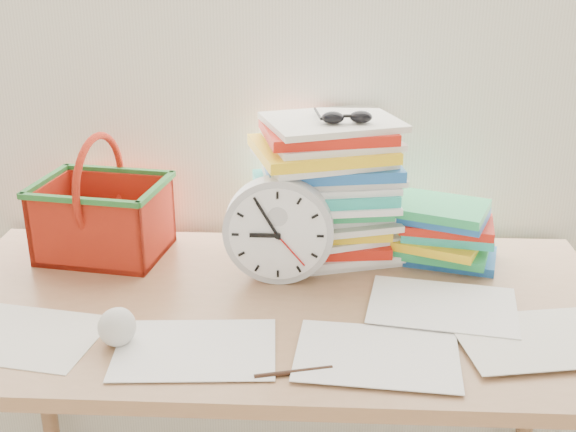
# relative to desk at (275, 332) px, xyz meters

# --- Properties ---
(curtain) EXTENTS (2.40, 0.01, 2.50)m
(curtain) POSITION_rel_desk_xyz_m (0.00, 0.38, 0.62)
(curtain) COLOR white
(curtain) RESTS_ON room_shell
(desk) EXTENTS (1.40, 0.70, 0.75)m
(desk) POSITION_rel_desk_xyz_m (0.00, 0.00, 0.00)
(desk) COLOR #986B47
(desk) RESTS_ON ground
(paper_stack) EXTENTS (0.38, 0.34, 0.32)m
(paper_stack) POSITION_rel_desk_xyz_m (0.10, 0.24, 0.24)
(paper_stack) COLOR white
(paper_stack) RESTS_ON desk
(clock) EXTENTS (0.24, 0.05, 0.24)m
(clock) POSITION_rel_desk_xyz_m (0.00, 0.10, 0.19)
(clock) COLOR #B7B7B9
(clock) RESTS_ON desk
(sunglasses) EXTENTS (0.14, 0.12, 0.03)m
(sunglasses) POSITION_rel_desk_xyz_m (0.14, 0.20, 0.41)
(sunglasses) COLOR black
(sunglasses) RESTS_ON paper_stack
(book_stack) EXTENTS (0.29, 0.25, 0.14)m
(book_stack) POSITION_rel_desk_xyz_m (0.37, 0.21, 0.15)
(book_stack) COLOR white
(book_stack) RESTS_ON desk
(basket) EXTENTS (0.31, 0.26, 0.28)m
(basket) POSITION_rel_desk_xyz_m (-0.41, 0.22, 0.22)
(basket) COLOR red
(basket) RESTS_ON desk
(crumpled_ball) EXTENTS (0.07, 0.07, 0.07)m
(crumpled_ball) POSITION_rel_desk_xyz_m (-0.28, -0.18, 0.11)
(crumpled_ball) COLOR silver
(crumpled_ball) RESTS_ON desk
(pen) EXTENTS (0.14, 0.04, 0.01)m
(pen) POSITION_rel_desk_xyz_m (0.05, -0.26, 0.08)
(pen) COLOR black
(pen) RESTS_ON desk
(scattered_papers) EXTENTS (1.26, 0.42, 0.02)m
(scattered_papers) POSITION_rel_desk_xyz_m (0.00, 0.00, 0.08)
(scattered_papers) COLOR white
(scattered_papers) RESTS_ON desk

